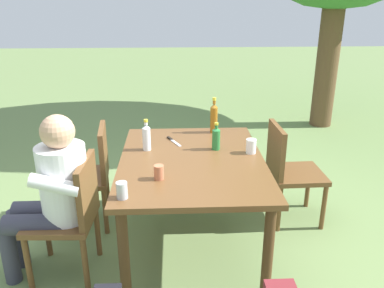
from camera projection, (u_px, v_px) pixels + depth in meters
ground_plane at (192, 241)px, 3.22m from camera, size 24.00×24.00×0.00m
dining_table at (192, 169)px, 2.99m from camera, size 1.43×1.07×0.73m
chair_near_right at (72, 212)px, 2.71m from camera, size 0.46×0.46×0.87m
chair_far_left at (288, 168)px, 3.38m from camera, size 0.45×0.45×0.87m
chair_near_left at (91, 171)px, 3.32m from camera, size 0.49×0.49×0.87m
person_in_white_shirt at (53, 190)px, 2.65m from camera, size 0.47×0.62×1.18m
bottle_clear at (146, 137)px, 3.10m from camera, size 0.06×0.06×0.25m
bottle_amber at (214, 118)px, 3.48m from camera, size 0.06×0.06×0.32m
bottle_green at (216, 138)px, 3.11m from camera, size 0.06×0.06×0.22m
cup_terracotta at (159, 172)px, 2.63m from camera, size 0.07×0.07×0.10m
cup_steel at (122, 190)px, 2.38m from camera, size 0.07×0.07×0.10m
cup_white at (251, 146)px, 3.05m from camera, size 0.08×0.08×0.11m
table_knife at (173, 141)px, 3.31m from camera, size 0.23×0.12×0.01m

